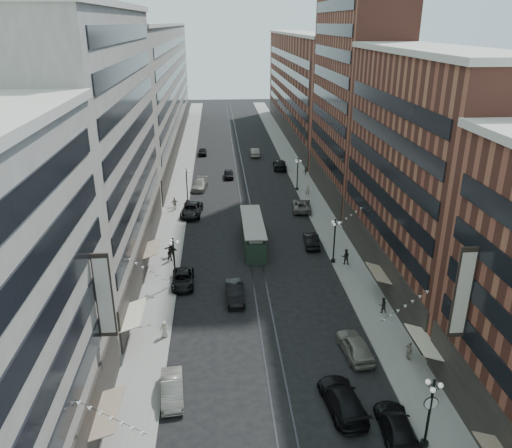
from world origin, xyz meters
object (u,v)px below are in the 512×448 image
object	(u,v)px
car_8	(200,185)
car_2	(183,279)
lamppost_sw_mid	(187,184)
pedestrian_4	(409,351)
car_4	(355,346)
pedestrian_9	(306,171)
car_1	(172,389)
car_12	(280,164)
streetcar	(253,234)
pedestrian_7	(346,257)
lamppost_se_far	(334,239)
car_3	(396,425)
car_14	(255,152)
pedestrian_extra_0	(383,305)
car_7	(192,210)
car_5	(235,292)
lamppost_sw_far	(174,260)
pedestrian_8	(307,190)
car_9	(203,152)
car_13	(229,174)
lamppost_se_near	(430,409)
pedestrian_6	(175,204)
lamppost_se_mid	(297,173)
pedestrian_1	(164,329)
pedestrian_5	(171,250)
pedestrian_2	(170,255)
car_10	(311,240)
car_11	(302,205)

from	to	relation	value
car_8	car_2	bearing A→B (deg)	-83.74
lamppost_sw_mid	pedestrian_4	bearing A→B (deg)	-63.70
car_4	car_8	bearing A→B (deg)	-78.27
car_8	car_4	bearing A→B (deg)	-65.08
car_2	pedestrian_9	bearing A→B (deg)	61.50
car_1	pedestrian_4	size ratio (longest dim) A/B	2.72
car_12	car_8	bearing A→B (deg)	41.44
lamppost_sw_mid	streetcar	size ratio (longest dim) A/B	0.46
pedestrian_7	lamppost_se_far	bearing A→B (deg)	-21.35
lamppost_se_far	car_3	world-z (taller)	lamppost_se_far
car_1	car_14	size ratio (longest dim) A/B	0.92
car_14	pedestrian_extra_0	size ratio (longest dim) A/B	3.18
pedestrian_extra_0	car_7	bearing A→B (deg)	-55.37
car_7	car_8	distance (m)	12.58
car_2	car_5	world-z (taller)	car_5
lamppost_sw_far	pedestrian_8	distance (m)	34.55
lamppost_sw_far	car_9	size ratio (longest dim) A/B	1.26
car_13	car_7	bearing A→B (deg)	-107.26
pedestrian_7	pedestrian_extra_0	size ratio (longest dim) A/B	1.19
lamppost_se_near	pedestrian_6	world-z (taller)	lamppost_se_near
car_12	pedestrian_7	distance (m)	42.43
lamppost_se_far	pedestrian_6	world-z (taller)	lamppost_se_far
lamppost_se_mid	pedestrian_1	xyz separation A→B (m)	(-18.70, -41.89, -2.16)
car_9	pedestrian_9	world-z (taller)	pedestrian_9
pedestrian_5	car_7	bearing A→B (deg)	103.66
car_4	pedestrian_5	world-z (taller)	pedestrian_5
car_5	lamppost_se_mid	bearing A→B (deg)	69.59
car_8	pedestrian_5	distance (m)	27.04
car_8	pedestrian_9	bearing A→B (deg)	26.37
pedestrian_4	car_13	world-z (taller)	pedestrian_4
car_2	pedestrian_2	world-z (taller)	pedestrian_2
car_1	pedestrian_extra_0	world-z (taller)	pedestrian_extra_0
car_12	pedestrian_5	distance (m)	42.71
lamppost_sw_far	pedestrian_2	xyz separation A→B (m)	(-0.99, 5.63, -2.08)
lamppost_sw_mid	pedestrian_6	bearing A→B (deg)	-117.37
car_4	car_7	world-z (taller)	car_4
pedestrian_1	pedestrian_extra_0	world-z (taller)	pedestrian_extra_0
car_14	pedestrian_9	bearing A→B (deg)	118.80
lamppost_se_far	pedestrian_4	world-z (taller)	lamppost_se_far
car_3	car_12	bearing A→B (deg)	-86.92
car_9	car_12	distance (m)	19.68
car_3	pedestrian_4	size ratio (longest dim) A/B	3.10
pedestrian_9	car_13	bearing A→B (deg)	-177.75
lamppost_sw_far	car_10	world-z (taller)	lamppost_sw_far
car_4	pedestrian_4	world-z (taller)	pedestrian_4
car_5	pedestrian_4	bearing A→B (deg)	-39.87
pedestrian_extra_0	lamppost_se_near	bearing A→B (deg)	81.82
car_11	pedestrian_6	bearing A→B (deg)	2.86
car_10	pedestrian_extra_0	bearing A→B (deg)	107.81
pedestrian_6	car_11	bearing A→B (deg)	155.81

